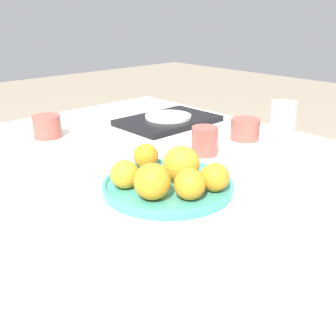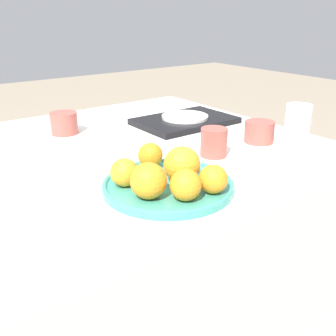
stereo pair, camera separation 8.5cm
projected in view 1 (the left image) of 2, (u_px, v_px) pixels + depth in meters
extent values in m
cube|color=silver|center=(119.00, 264.00, 1.26)|extent=(1.11, 1.01, 0.78)
cylinder|color=teal|center=(168.00, 186.00, 0.87)|extent=(0.29, 0.29, 0.01)
torus|color=teal|center=(168.00, 183.00, 0.87)|extent=(0.29, 0.29, 0.01)
sphere|color=orange|center=(125.00, 174.00, 0.84)|extent=(0.06, 0.06, 0.06)
sphere|color=orange|center=(181.00, 164.00, 0.86)|extent=(0.08, 0.08, 0.08)
sphere|color=orange|center=(146.00, 156.00, 0.94)|extent=(0.06, 0.06, 0.06)
sphere|color=orange|center=(190.00, 184.00, 0.79)|extent=(0.06, 0.06, 0.06)
sphere|color=orange|center=(215.00, 177.00, 0.82)|extent=(0.06, 0.06, 0.06)
sphere|color=orange|center=(152.00, 181.00, 0.79)|extent=(0.08, 0.08, 0.08)
cylinder|color=silver|center=(282.00, 123.00, 1.14)|extent=(0.07, 0.07, 0.13)
cube|color=black|center=(168.00, 121.00, 1.37)|extent=(0.33, 0.23, 0.02)
cylinder|color=silver|center=(168.00, 116.00, 1.37)|extent=(0.16, 0.16, 0.01)
cylinder|color=#9E4C42|center=(205.00, 141.00, 1.07)|extent=(0.07, 0.07, 0.08)
cylinder|color=#9E4C42|center=(245.00, 129.00, 1.20)|extent=(0.09, 0.09, 0.06)
cylinder|color=#9E4C42|center=(47.00, 126.00, 1.22)|extent=(0.09, 0.09, 0.07)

